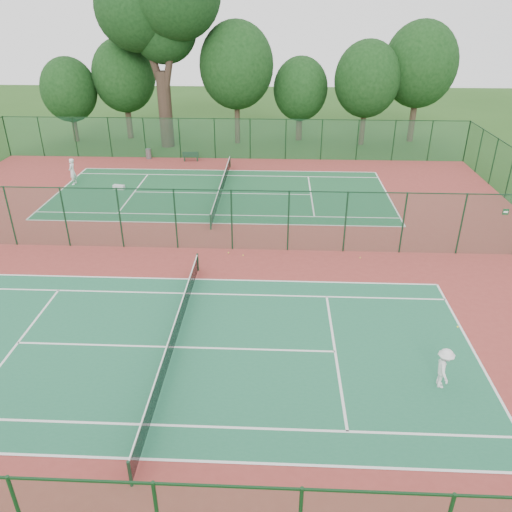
{
  "coord_description": "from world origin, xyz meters",
  "views": [
    {
      "loc": [
        3.99,
        -24.93,
        12.34
      ],
      "look_at": [
        3.04,
        -3.93,
        1.6
      ],
      "focal_mm": 35.0,
      "sensor_mm": 36.0,
      "label": 1
    }
  ],
  "objects_px": {
    "player_far": "(72,172)",
    "trash_bin": "(149,154)",
    "bench": "(191,156)",
    "kit_bag": "(119,187)",
    "player_near": "(444,368)",
    "big_tree": "(159,7)"
  },
  "relations": [
    {
      "from": "trash_bin",
      "to": "kit_bag",
      "type": "relative_size",
      "value": 1.02
    },
    {
      "from": "trash_bin",
      "to": "big_tree",
      "type": "height_order",
      "value": "big_tree"
    },
    {
      "from": "bench",
      "to": "big_tree",
      "type": "height_order",
      "value": "big_tree"
    },
    {
      "from": "bench",
      "to": "kit_bag",
      "type": "distance_m",
      "value": 8.52
    },
    {
      "from": "trash_bin",
      "to": "player_far",
      "type": "bearing_deg",
      "value": -119.45
    },
    {
      "from": "player_near",
      "to": "player_far",
      "type": "relative_size",
      "value": 0.8
    },
    {
      "from": "player_far",
      "to": "bench",
      "type": "height_order",
      "value": "player_far"
    },
    {
      "from": "trash_bin",
      "to": "kit_bag",
      "type": "distance_m",
      "value": 8.06
    },
    {
      "from": "kit_bag",
      "to": "big_tree",
      "type": "distance_m",
      "value": 17.31
    },
    {
      "from": "bench",
      "to": "big_tree",
      "type": "xyz_separation_m",
      "value": [
        -2.88,
        5.18,
        11.49
      ]
    },
    {
      "from": "player_far",
      "to": "big_tree",
      "type": "distance_m",
      "value": 16.75
    },
    {
      "from": "player_near",
      "to": "player_far",
      "type": "bearing_deg",
      "value": 50.28
    },
    {
      "from": "player_near",
      "to": "kit_bag",
      "type": "height_order",
      "value": "player_near"
    },
    {
      "from": "trash_bin",
      "to": "bench",
      "type": "height_order",
      "value": "trash_bin"
    },
    {
      "from": "player_far",
      "to": "kit_bag",
      "type": "relative_size",
      "value": 2.31
    },
    {
      "from": "trash_bin",
      "to": "big_tree",
      "type": "distance_m",
      "value": 12.41
    },
    {
      "from": "player_far",
      "to": "bench",
      "type": "xyz_separation_m",
      "value": [
        7.83,
        6.5,
        -0.55
      ]
    },
    {
      "from": "player_far",
      "to": "trash_bin",
      "type": "bearing_deg",
      "value": 150.91
    },
    {
      "from": "player_far",
      "to": "big_tree",
      "type": "height_order",
      "value": "big_tree"
    },
    {
      "from": "big_tree",
      "to": "bench",
      "type": "bearing_deg",
      "value": -60.92
    },
    {
      "from": "player_near",
      "to": "big_tree",
      "type": "distance_m",
      "value": 38.48
    },
    {
      "from": "kit_bag",
      "to": "trash_bin",
      "type": "bearing_deg",
      "value": 99.77
    }
  ]
}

